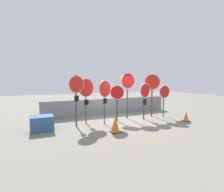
# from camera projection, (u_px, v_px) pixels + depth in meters

# --- Properties ---
(ground_plane) EXTENTS (40.00, 40.00, 0.00)m
(ground_plane) POSITION_uv_depth(u_px,v_px,m) (123.00, 120.00, 9.91)
(ground_plane) COLOR gray
(fence_back) EXTENTS (8.61, 0.12, 1.04)m
(fence_back) POSITION_uv_depth(u_px,v_px,m) (109.00, 106.00, 11.60)
(fence_back) COLOR slate
(fence_back) RESTS_ON ground
(stop_sign_0) EXTENTS (0.81, 0.31, 2.52)m
(stop_sign_0) POSITION_uv_depth(u_px,v_px,m) (76.00, 90.00, 8.38)
(stop_sign_0) COLOR #474238
(stop_sign_0) RESTS_ON ground
(stop_sign_1) EXTENTS (0.91, 0.36, 2.36)m
(stop_sign_1) POSITION_uv_depth(u_px,v_px,m) (86.00, 91.00, 8.95)
(stop_sign_1) COLOR #474238
(stop_sign_1) RESTS_ON ground
(stop_sign_2) EXTENTS (0.79, 0.42, 2.27)m
(stop_sign_2) POSITION_uv_depth(u_px,v_px,m) (105.00, 92.00, 8.89)
(stop_sign_2) COLOR #474238
(stop_sign_2) RESTS_ON ground
(stop_sign_3) EXTENTS (0.75, 0.29, 2.00)m
(stop_sign_3) POSITION_uv_depth(u_px,v_px,m) (117.00, 96.00, 9.61)
(stop_sign_3) COLOR #474238
(stop_sign_3) RESTS_ON ground
(stop_sign_4) EXTENTS (0.90, 0.14, 2.67)m
(stop_sign_4) POSITION_uv_depth(u_px,v_px,m) (128.00, 86.00, 10.12)
(stop_sign_4) COLOR #474238
(stop_sign_4) RESTS_ON ground
(stop_sign_5) EXTENTS (0.80, 0.24, 2.09)m
(stop_sign_5) POSITION_uv_depth(u_px,v_px,m) (145.00, 94.00, 9.98)
(stop_sign_5) COLOR #474238
(stop_sign_5) RESTS_ON ground
(stop_sign_6) EXTENTS (0.84, 0.50, 2.63)m
(stop_sign_6) POSITION_uv_depth(u_px,v_px,m) (152.00, 87.00, 10.69)
(stop_sign_6) COLOR #474238
(stop_sign_6) RESTS_ON ground
(stop_sign_7) EXTENTS (0.78, 0.13, 1.96)m
(stop_sign_7) POSITION_uv_depth(u_px,v_px,m) (164.00, 94.00, 10.67)
(stop_sign_7) COLOR #474238
(stop_sign_7) RESTS_ON ground
(traffic_cone_0) EXTENTS (0.35, 0.35, 0.54)m
(traffic_cone_0) POSITION_uv_depth(u_px,v_px,m) (186.00, 116.00, 9.67)
(traffic_cone_0) COLOR black
(traffic_cone_0) RESTS_ON ground
(traffic_cone_1) EXTENTS (0.45, 0.45, 0.74)m
(traffic_cone_1) POSITION_uv_depth(u_px,v_px,m) (115.00, 124.00, 7.57)
(traffic_cone_1) COLOR black
(traffic_cone_1) RESTS_ON ground
(storage_crate) EXTENTS (0.98, 0.87, 0.67)m
(storage_crate) POSITION_uv_depth(u_px,v_px,m) (42.00, 123.00, 7.85)
(storage_crate) COLOR #335684
(storage_crate) RESTS_ON ground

